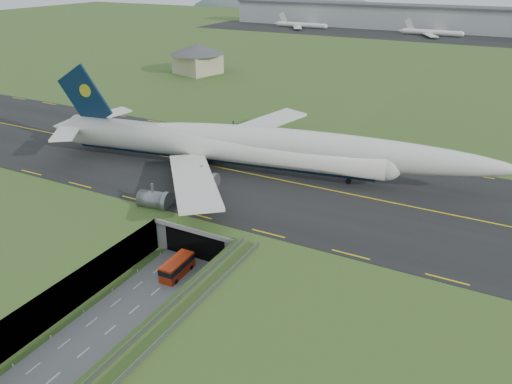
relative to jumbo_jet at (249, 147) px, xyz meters
The scene contains 10 objects.
ground 36.22m from the jumbo_jet, 84.12° to the right, with size 900.00×900.00×0.00m, color #425E25.
airfield_deck 35.37m from the jumbo_jet, 84.12° to the right, with size 800.00×800.00×6.00m, color gray.
trench_road 43.33m from the jumbo_jet, 85.17° to the right, with size 12.00×75.00×0.20m, color slate.
taxiway 6.70m from the jumbo_jet, 17.44° to the right, with size 800.00×44.00×0.18m, color black.
tunnel_portal 19.61m from the jumbo_jet, 78.58° to the right, with size 17.00×22.30×6.00m.
guideway 55.52m from the jumbo_jet, 74.74° to the right, with size 3.00×53.00×7.05m.
jumbo_jet is the anchor object (origin of this frame).
shuttle_tram 33.38m from the jumbo_jet, 83.28° to the right, with size 2.85×6.95×2.82m.
service_building 105.58m from the jumbo_jet, 129.68° to the left, with size 26.27×26.27×11.68m.
cargo_terminal 265.34m from the jumbo_jet, 89.27° to the left, with size 320.00×67.00×15.60m.
Camera 1 is at (43.42, -52.05, 46.53)m, focal length 35.00 mm.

